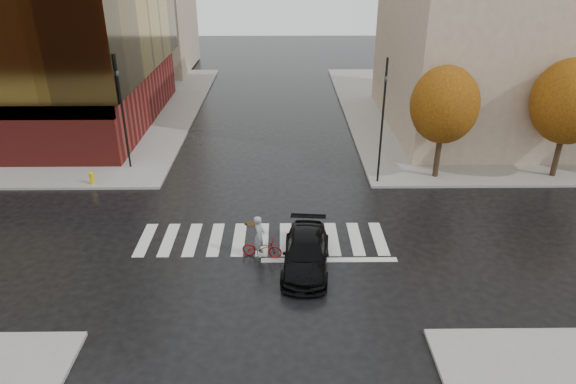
# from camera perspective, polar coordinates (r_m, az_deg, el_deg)

# --- Properties ---
(ground) EXTENTS (120.00, 120.00, 0.00)m
(ground) POSITION_cam_1_polar(r_m,az_deg,el_deg) (23.87, -2.90, -5.88)
(ground) COLOR black
(ground) RESTS_ON ground
(sidewalk_nw) EXTENTS (30.00, 30.00, 0.15)m
(sidewalk_nw) POSITION_cam_1_polar(r_m,az_deg,el_deg) (48.40, -27.90, 7.93)
(sidewalk_nw) COLOR gray
(sidewalk_nw) RESTS_ON ground
(sidewalk_ne) EXTENTS (30.00, 30.00, 0.15)m
(sidewalk_ne) POSITION_cam_1_polar(r_m,az_deg,el_deg) (47.54, 24.58, 8.33)
(sidewalk_ne) COLOR gray
(sidewalk_ne) RESTS_ON ground
(crosswalk) EXTENTS (12.00, 3.00, 0.01)m
(crosswalk) POSITION_cam_1_polar(r_m,az_deg,el_deg) (24.29, -2.86, -5.25)
(crosswalk) COLOR silver
(crosswalk) RESTS_ON ground
(tree_ne_a) EXTENTS (3.80, 3.80, 6.50)m
(tree_ne_a) POSITION_cam_1_polar(r_m,az_deg,el_deg) (30.22, 16.99, 9.22)
(tree_ne_a) COLOR #2E2114
(tree_ne_a) RESTS_ON sidewalk_ne
(tree_ne_b) EXTENTS (4.20, 4.20, 6.89)m
(tree_ne_b) POSITION_cam_1_polar(r_m,az_deg,el_deg) (32.95, 28.86, 8.77)
(tree_ne_b) COLOR #2E2114
(tree_ne_b) RESTS_ON sidewalk_ne
(sedan) EXTENTS (2.33, 4.89, 1.38)m
(sedan) POSITION_cam_1_polar(r_m,az_deg,el_deg) (21.98, 2.00, -6.80)
(sedan) COLOR black
(sedan) RESTS_ON ground
(cyclist) EXTENTS (1.87, 0.93, 2.03)m
(cyclist) POSITION_cam_1_polar(r_m,az_deg,el_deg) (22.65, -3.02, -5.72)
(cyclist) COLOR maroon
(cyclist) RESTS_ON ground
(traffic_light_nw) EXTENTS (0.18, 0.16, 6.85)m
(traffic_light_nw) POSITION_cam_1_polar(r_m,az_deg,el_deg) (31.92, -17.98, 9.09)
(traffic_light_nw) COLOR black
(traffic_light_nw) RESTS_ON sidewalk_nw
(traffic_light_ne) EXTENTS (0.17, 0.20, 7.07)m
(traffic_light_ne) POSITION_cam_1_polar(r_m,az_deg,el_deg) (28.80, 10.50, 8.49)
(traffic_light_ne) COLOR black
(traffic_light_ne) RESTS_ON sidewalk_ne
(fire_hydrant) EXTENTS (0.27, 0.27, 0.77)m
(fire_hydrant) POSITION_cam_1_polar(r_m,az_deg,el_deg) (31.30, -20.99, 1.57)
(fire_hydrant) COLOR gold
(fire_hydrant) RESTS_ON sidewalk_nw
(manhole) EXTENTS (0.71, 0.71, 0.01)m
(manhole) POSITION_cam_1_polar(r_m,az_deg,el_deg) (25.62, -4.21, -3.51)
(manhole) COLOR #422B17
(manhole) RESTS_ON ground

